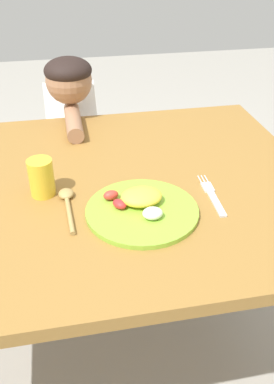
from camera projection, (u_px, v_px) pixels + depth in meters
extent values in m
plane|color=#9B978E|center=(102.00, 352.00, 1.55)|extent=(8.00, 8.00, 0.00)
cube|color=olive|center=(90.00, 189.00, 1.15)|extent=(1.27, 0.94, 0.03)
cube|color=#9A5D30|center=(217.00, 199.00, 1.77)|extent=(0.08, 0.08, 0.71)
cylinder|color=#87BD35|center=(142.00, 211.00, 1.02)|extent=(0.28, 0.28, 0.01)
ellipsoid|color=yellow|center=(141.00, 197.00, 1.03)|extent=(0.10, 0.08, 0.04)
ellipsoid|color=red|center=(111.00, 195.00, 1.05)|extent=(0.04, 0.03, 0.02)
ellipsoid|color=red|center=(120.00, 204.00, 1.02)|extent=(0.05, 0.05, 0.02)
ellipsoid|color=white|center=(153.00, 213.00, 0.98)|extent=(0.05, 0.04, 0.03)
cube|color=silver|center=(217.00, 204.00, 1.05)|extent=(0.02, 0.11, 0.01)
cube|color=silver|center=(208.00, 187.00, 1.12)|extent=(0.03, 0.04, 0.01)
cylinder|color=silver|center=(207.00, 179.00, 1.15)|extent=(0.00, 0.04, 0.00)
cylinder|color=silver|center=(203.00, 179.00, 1.15)|extent=(0.00, 0.04, 0.00)
cylinder|color=silver|center=(200.00, 180.00, 1.15)|extent=(0.00, 0.04, 0.00)
cylinder|color=#A8894E|center=(70.00, 216.00, 1.00)|extent=(0.02, 0.14, 0.01)
ellipsoid|color=#A8894E|center=(66.00, 194.00, 1.08)|extent=(0.04, 0.05, 0.02)
cylinder|color=gold|center=(41.00, 178.00, 1.07)|extent=(0.07, 0.07, 0.10)
cube|color=#484272|center=(79.00, 196.00, 1.94)|extent=(0.20, 0.14, 0.53)
cube|color=white|center=(72.00, 125.00, 1.65)|extent=(0.19, 0.28, 0.33)
sphere|color=#9E7051|center=(69.00, 81.00, 1.47)|extent=(0.16, 0.16, 0.16)
ellipsoid|color=black|center=(68.00, 70.00, 1.45)|extent=(0.17, 0.17, 0.09)
cylinder|color=#9E7051|center=(74.00, 121.00, 1.42)|extent=(0.05, 0.24, 0.05)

